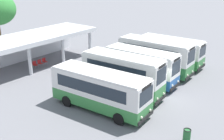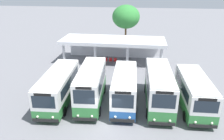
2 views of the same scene
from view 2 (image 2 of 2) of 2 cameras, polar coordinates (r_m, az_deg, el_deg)
The scene contains 11 objects.
ground_plane at distance 19.08m, azimuth -1.56°, elevation -13.53°, with size 180.00×180.00×0.00m, color slate.
city_bus_nearest_orange at distance 21.93m, azimuth -13.58°, elevation -3.99°, with size 2.80×8.13×3.09m.
city_bus_second_in_row at distance 21.08m, azimuth -5.39°, elevation -3.80°, with size 2.59×7.30×3.58m.
city_bus_middle_cream at distance 20.84m, azimuth 3.27°, elevation -4.52°, with size 2.44×7.11×3.28m.
city_bus_fourth_amber at distance 21.13m, azimuth 11.97°, elevation -4.25°, with size 2.52×7.78×3.51m.
city_bus_fifth_blue at distance 21.62m, azimuth 20.36°, elevation -5.22°, with size 2.59×7.33×3.08m.
terminal_canopy at distance 32.80m, azimuth 0.42°, elevation 6.90°, with size 14.83×5.26×3.40m.
waiting_chair_end_by_column at distance 31.97m, azimuth -1.62°, elevation 2.58°, with size 0.46×0.46×0.86m.
waiting_chair_second_from_end at distance 31.89m, azimuth -0.41°, elevation 2.54°, with size 0.46×0.46×0.86m.
waiting_chair_middle_seat at distance 31.86m, azimuth 0.82°, elevation 2.52°, with size 0.46×0.46×0.86m.
roadside_tree_behind_canopy at distance 39.99m, azimuth 3.63°, elevation 13.52°, with size 4.84×4.84×7.39m.
Camera 2 is at (2.64, -15.35, 11.02)m, focal length 35.49 mm.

